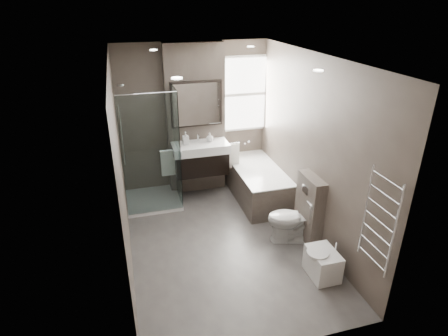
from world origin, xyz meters
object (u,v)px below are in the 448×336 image
object	(u,v)px
toilet	(292,219)
bathtub	(257,182)
vanity	(201,158)
bidet	(322,263)

from	to	relation	value
toilet	bathtub	bearing A→B (deg)	-161.73
bathtub	vanity	bearing A→B (deg)	160.63
vanity	bidet	world-z (taller)	vanity
toilet	bidet	world-z (taller)	toilet
bidet	toilet	bearing A→B (deg)	93.18
bathtub	toilet	size ratio (longest dim) A/B	2.24
bathtub	toilet	xyz separation A→B (m)	(0.05, -1.33, 0.04)
vanity	bidet	distance (m)	2.72
vanity	toilet	bearing A→B (deg)	-59.63
vanity	toilet	distance (m)	1.96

